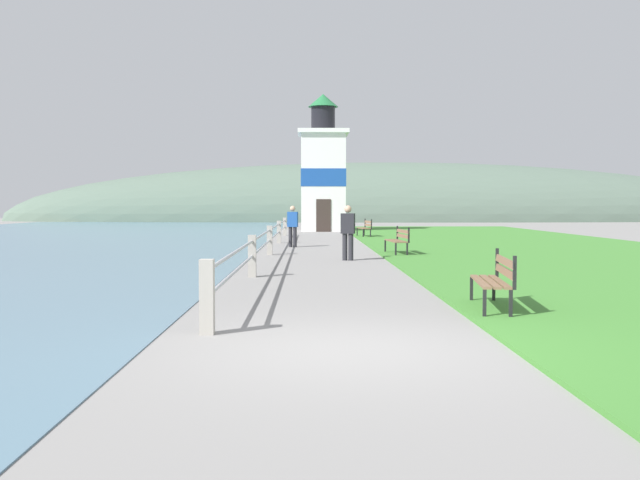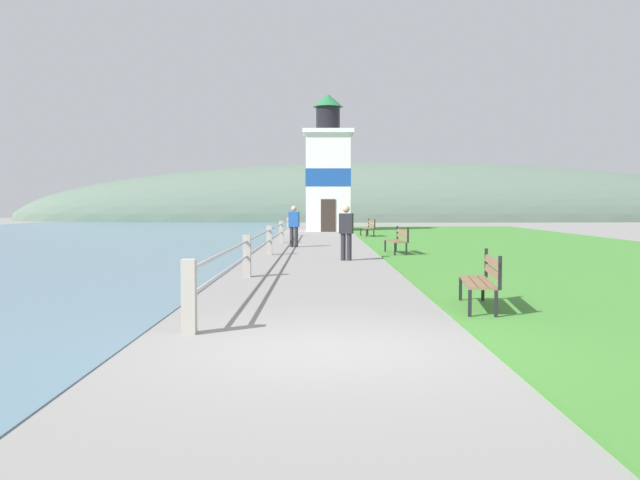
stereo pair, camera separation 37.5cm
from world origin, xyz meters
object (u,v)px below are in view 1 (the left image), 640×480
park_bench_near (496,277)px  person_by_railing (293,225)px  park_bench_far (365,227)px  lighthouse (323,173)px  person_strolling (348,231)px  park_bench_midway (399,239)px

park_bench_near → person_by_railing: 17.33m
park_bench_near → person_by_railing: size_ratio=1.14×
park_bench_far → lighthouse: size_ratio=0.20×
lighthouse → person_by_railing: bearing=-95.1°
lighthouse → person_strolling: (0.28, -23.70, -2.75)m
park_bench_near → park_bench_midway: 12.45m
park_bench_far → person_strolling: 15.06m
park_bench_near → park_bench_far: size_ratio=1.09×
park_bench_far → park_bench_near: bearing=83.2°
park_bench_midway → park_bench_far: bearing=-94.3°
park_bench_near → park_bench_midway: (0.05, 12.45, 0.00)m
park_bench_near → lighthouse: size_ratio=0.22×
person_strolling → park_bench_near: bearing=-156.0°
park_bench_midway → park_bench_far: 12.73m
person_by_railing → lighthouse: bearing=6.2°
person_strolling → person_by_railing: 6.97m
park_bench_midway → park_bench_far: size_ratio=1.10×
park_bench_near → lighthouse: lighthouse is taller
park_bench_midway → person_strolling: (-1.80, -2.23, 0.36)m
lighthouse → person_strolling: lighthouse is taller
person_strolling → person_by_railing: (-1.81, 6.73, -0.01)m
park_bench_midway → person_by_railing: 5.78m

